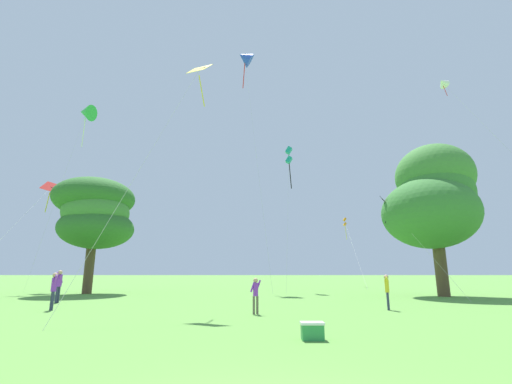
{
  "coord_description": "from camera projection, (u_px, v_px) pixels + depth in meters",
  "views": [
    {
      "loc": [
        -0.1,
        -3.91,
        1.7
      ],
      "look_at": [
        -0.19,
        28.25,
        9.04
      ],
      "focal_mm": 24.66,
      "sensor_mm": 36.0,
      "label": 1
    }
  ],
  "objects": [
    {
      "name": "kite_blue_delta",
      "position": [
        246.0,
        58.0,
        41.64
      ],
      "size": [
        3.88,
        9.05,
        27.65
      ],
      "color": "blue",
      "rests_on": "ground_plane"
    },
    {
      "name": "person_child_small",
      "position": [
        257.0,
        292.0,
        14.64
      ],
      "size": [
        0.47,
        0.2,
        1.46
      ],
      "color": "#665B4C",
      "rests_on": "ground_plane"
    },
    {
      "name": "person_in_blue_jacket",
      "position": [
        55.0,
        287.0,
        16.18
      ],
      "size": [
        0.42,
        0.45,
        1.67
      ],
      "color": "#2D3351",
      "rests_on": "ground_plane"
    },
    {
      "name": "kite_red_high",
      "position": [
        49.0,
        193.0,
        30.63
      ],
      "size": [
        1.79,
        10.8,
        9.64
      ],
      "color": "red",
      "rests_on": "ground_plane"
    },
    {
      "name": "kite_orange_box",
      "position": [
        346.0,
        223.0,
        45.52
      ],
      "size": [
        1.05,
        10.72,
        8.64
      ],
      "color": "orange",
      "rests_on": "ground_plane"
    },
    {
      "name": "tree_left_oak",
      "position": [
        434.0,
        197.0,
        26.6
      ],
      "size": [
        7.39,
        7.15,
        11.52
      ],
      "color": "brown",
      "rests_on": "ground_plane"
    },
    {
      "name": "person_near_tree",
      "position": [
        60.0,
        283.0,
        20.02
      ],
      "size": [
        0.24,
        0.58,
        1.8
      ],
      "color": "#2D3351",
      "rests_on": "ground_plane"
    },
    {
      "name": "picnic_cooler",
      "position": [
        313.0,
        331.0,
        9.03
      ],
      "size": [
        0.6,
        0.4,
        0.44
      ],
      "color": "#2D8C47",
      "rests_on": "ground_plane"
    },
    {
      "name": "kite_green_small",
      "position": [
        87.0,
        113.0,
        40.59
      ],
      "size": [
        2.3,
        6.68,
        20.77
      ],
      "color": "green",
      "rests_on": "ground_plane"
    },
    {
      "name": "kite_black_large",
      "position": [
        389.0,
        207.0,
        26.07
      ],
      "size": [
        3.16,
        5.35,
        7.32
      ],
      "color": "black",
      "rests_on": "ground_plane"
    },
    {
      "name": "tree_right_cluster",
      "position": [
        97.0,
        212.0,
        29.38
      ],
      "size": [
        6.89,
        6.71,
        9.53
      ],
      "color": "brown",
      "rests_on": "ground_plane"
    },
    {
      "name": "kite_yellow_diamond",
      "position": [
        198.0,
        78.0,
        20.16
      ],
      "size": [
        3.8,
        8.07,
        13.75
      ],
      "color": "yellow",
      "rests_on": "ground_plane"
    },
    {
      "name": "kite_teal_box",
      "position": [
        290.0,
        157.0,
        35.5
      ],
      "size": [
        1.38,
        5.79,
        14.13
      ],
      "color": "teal",
      "rests_on": "ground_plane"
    },
    {
      "name": "kite_white_distant",
      "position": [
        444.0,
        83.0,
        32.07
      ],
      "size": [
        3.66,
        11.67,
        19.18
      ],
      "color": "white",
      "rests_on": "ground_plane"
    },
    {
      "name": "person_in_red_shirt",
      "position": [
        388.0,
        289.0,
        16.22
      ],
      "size": [
        0.23,
        0.51,
        1.58
      ],
      "color": "#2D3351",
      "rests_on": "ground_plane"
    }
  ]
}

